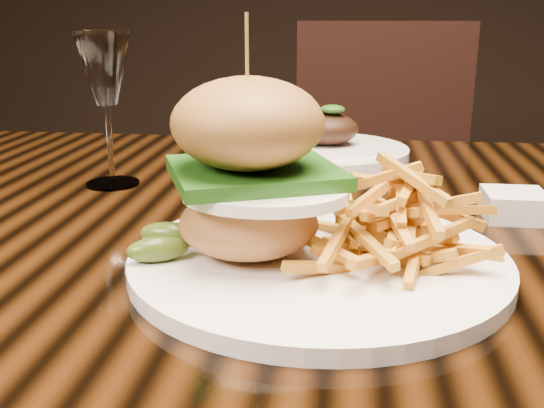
# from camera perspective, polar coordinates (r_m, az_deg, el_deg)

# --- Properties ---
(dining_table) EXTENTS (1.60, 0.90, 0.75)m
(dining_table) POSITION_cam_1_polar(r_m,az_deg,el_deg) (0.77, 5.71, -6.27)
(dining_table) COLOR black
(dining_table) RESTS_ON ground
(burger_plate) EXTENTS (0.34, 0.34, 0.22)m
(burger_plate) POSITION_cam_1_polar(r_m,az_deg,el_deg) (0.56, 3.55, -0.26)
(burger_plate) COLOR white
(burger_plate) RESTS_ON dining_table
(ramekin) EXTENTS (0.07, 0.07, 0.03)m
(ramekin) POSITION_cam_1_polar(r_m,az_deg,el_deg) (0.76, 20.87, -0.09)
(ramekin) COLOR white
(ramekin) RESTS_ON dining_table
(wine_glass) EXTENTS (0.07, 0.07, 0.20)m
(wine_glass) POSITION_cam_1_polar(r_m,az_deg,el_deg) (0.86, -14.76, 11.28)
(wine_glass) COLOR white
(wine_glass) RESTS_ON dining_table
(far_dish) EXTENTS (0.26, 0.26, 0.09)m
(far_dish) POSITION_cam_1_polar(r_m,az_deg,el_deg) (1.01, 4.84, 5.05)
(far_dish) COLOR white
(far_dish) RESTS_ON dining_table
(chair_far) EXTENTS (0.50, 0.50, 0.95)m
(chair_far) POSITION_cam_1_polar(r_m,az_deg,el_deg) (1.66, 10.12, 1.38)
(chair_far) COLOR black
(chair_far) RESTS_ON ground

